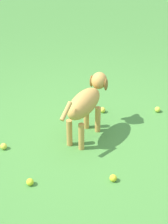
% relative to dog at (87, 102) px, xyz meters
% --- Properties ---
extents(ground, '(14.00, 14.00, 0.00)m').
position_rel_dog_xyz_m(ground, '(0.04, -0.12, -0.41)').
color(ground, '#478438').
extents(dog, '(0.48, 0.83, 0.61)m').
position_rel_dog_xyz_m(dog, '(0.00, 0.00, 0.00)').
color(dog, '#C69347').
rests_on(dog, ground).
extents(tennis_ball_0, '(0.07, 0.07, 0.07)m').
position_rel_dog_xyz_m(tennis_ball_0, '(0.18, 0.46, -0.37)').
color(tennis_ball_0, '#D3D73E').
rests_on(tennis_ball_0, ground).
extents(tennis_ball_1, '(0.07, 0.07, 0.07)m').
position_rel_dog_xyz_m(tennis_ball_1, '(-0.83, -0.26, -0.37)').
color(tennis_ball_1, '#D7DB40').
rests_on(tennis_ball_1, ground).
extents(tennis_ball_2, '(0.07, 0.07, 0.07)m').
position_rel_dog_xyz_m(tennis_ball_2, '(0.82, 0.49, -0.37)').
color(tennis_ball_2, '#CBD83D').
rests_on(tennis_ball_2, ground).
extents(tennis_ball_3, '(0.07, 0.07, 0.07)m').
position_rel_dog_xyz_m(tennis_ball_3, '(-0.48, -0.77, -0.37)').
color(tennis_ball_3, '#CADD2B').
rests_on(tennis_ball_3, ground).
extents(tennis_ball_4, '(0.07, 0.07, 0.07)m').
position_rel_dog_xyz_m(tennis_ball_4, '(0.25, -0.70, -0.37)').
color(tennis_ball_4, yellow).
rests_on(tennis_ball_4, ground).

